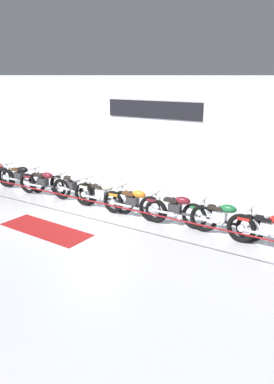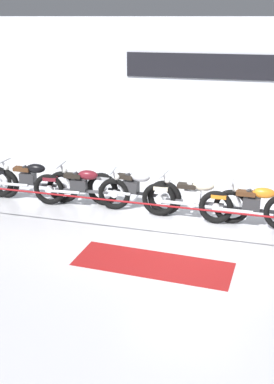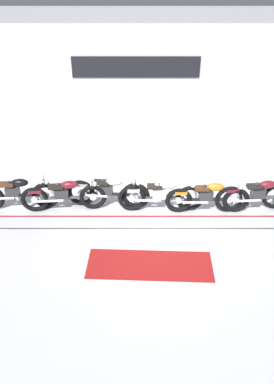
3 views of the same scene
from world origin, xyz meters
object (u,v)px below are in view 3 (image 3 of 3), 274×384
motorcycle_black_1 (14,194)px  motorcycle_cream_4 (160,195)px  motorcycle_orange_5 (207,197)px  motorcycle_maroon_2 (63,195)px  motorcycle_maroon_6 (259,195)px  motorcycle_silver_3 (107,192)px  stanchion_far_left (98,220)px  floor_banner (149,265)px

motorcycle_black_1 → motorcycle_cream_4: (4.00, -0.11, 0.00)m
motorcycle_cream_4 → motorcycle_orange_5: motorcycle_cream_4 is taller
motorcycle_maroon_2 → motorcycle_cream_4: size_ratio=0.99×
motorcycle_cream_4 → motorcycle_maroon_6: (2.67, -0.01, 0.01)m
motorcycle_cream_4 → motorcycle_maroon_6: bearing=-0.1°
motorcycle_silver_3 → stanchion_far_left: stanchion_far_left is taller
motorcycle_maroon_2 → motorcycle_maroon_6: motorcycle_maroon_6 is taller
motorcycle_orange_5 → motorcycle_cream_4: bearing=176.5°
motorcycle_orange_5 → stanchion_far_left: (-2.81, -1.48, 0.30)m
motorcycle_silver_3 → motorcycle_orange_5: 2.72m
motorcycle_maroon_6 → motorcycle_silver_3: bearing=177.5°
motorcycle_maroon_2 → motorcycle_orange_5: 3.91m
motorcycle_maroon_2 → stanchion_far_left: 1.94m
motorcycle_maroon_2 → floor_banner: (2.28, -2.24, -0.47)m
motorcycle_black_1 → floor_banner: (3.63, -2.33, -0.47)m
motorcycle_cream_4 → motorcycle_silver_3: bearing=173.0°
motorcycle_maroon_2 → motorcycle_cream_4: bearing=-0.4°
motorcycle_cream_4 → stanchion_far_left: (-1.55, -1.56, 0.28)m
stanchion_far_left → floor_banner: (1.18, -0.67, -0.76)m
motorcycle_black_1 → motorcycle_maroon_2: 1.35m
motorcycle_black_1 → motorcycle_maroon_2: size_ratio=1.05×
motorcycle_black_1 → floor_banner: motorcycle_black_1 is taller
motorcycle_silver_3 → motorcycle_maroon_6: motorcycle_silver_3 is taller
motorcycle_black_1 → motorcycle_orange_5: (5.26, -0.18, -0.01)m
motorcycle_black_1 → motorcycle_maroon_6: 6.68m
motorcycle_black_1 → motorcycle_cream_4: motorcycle_black_1 is taller
stanchion_far_left → motorcycle_black_1: bearing=145.9°
motorcycle_cream_4 → motorcycle_orange_5: 1.26m
motorcycle_black_1 → motorcycle_silver_3: motorcycle_silver_3 is taller
motorcycle_cream_4 → motorcycle_orange_5: bearing=-3.5°
motorcycle_maroon_6 → motorcycle_orange_5: bearing=-177.2°
motorcycle_silver_3 → motorcycle_maroon_6: size_ratio=0.96×
motorcycle_silver_3 → motorcycle_orange_5: size_ratio=1.01×
motorcycle_maroon_6 → motorcycle_black_1: bearing=179.0°
motorcycle_maroon_2 → stanchion_far_left: stanchion_far_left is taller
motorcycle_cream_4 → stanchion_far_left: bearing=-134.9°
motorcycle_cream_4 → motorcycle_maroon_6: size_ratio=0.97×
motorcycle_maroon_2 → stanchion_far_left: size_ratio=0.17×
motorcycle_maroon_2 → floor_banner: 3.23m
motorcycle_black_1 → motorcycle_maroon_2: motorcycle_black_1 is taller
motorcycle_silver_3 → motorcycle_cream_4: (1.45, -0.18, -0.00)m
motorcycle_maroon_2 → motorcycle_silver_3: motorcycle_silver_3 is taller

